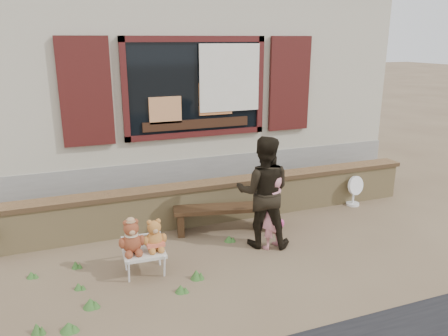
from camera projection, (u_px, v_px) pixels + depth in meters
name	position (u px, v px, depth m)	size (l,w,h in m)	color
ground	(239.00, 246.00, 6.26)	(80.00, 80.00, 0.00)	brown
shopfront	(162.00, 79.00, 9.71)	(8.04, 5.13, 4.00)	#AFA58D
brick_wall	(215.00, 200.00, 7.06)	(7.10, 0.36, 0.67)	tan
bench	(226.00, 213.00, 6.66)	(1.62, 0.67, 0.41)	#311F11
folding_chair	(144.00, 253.00, 5.45)	(0.53, 0.48, 0.31)	beige
teddy_bear_left	(131.00, 236.00, 5.34)	(0.33, 0.28, 0.45)	brown
teddy_bear_right	(154.00, 234.00, 5.43)	(0.30, 0.26, 0.41)	#9B622B
child	(272.00, 212.00, 6.07)	(0.39, 0.26, 1.08)	pink
adult	(264.00, 192.00, 6.09)	(0.78, 0.60, 1.60)	black
fan_right	(354.00, 190.00, 7.72)	(0.35, 0.23, 0.55)	white
grass_tufts	(121.00, 289.00, 5.09)	(2.80, 1.48, 0.12)	#376528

